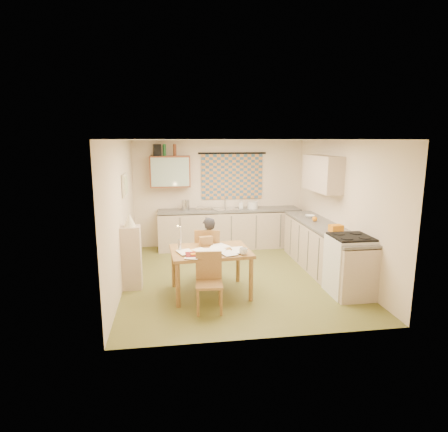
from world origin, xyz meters
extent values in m
cube|color=brown|center=(0.00, 0.00, -0.01)|extent=(4.00, 4.50, 0.02)
cube|color=white|center=(0.00, 0.00, 2.51)|extent=(4.00, 4.50, 0.02)
cube|color=beige|center=(0.00, 2.26, 1.25)|extent=(4.00, 0.02, 2.50)
cube|color=beige|center=(0.00, -2.26, 1.25)|extent=(4.00, 0.02, 2.50)
cube|color=beige|center=(-2.01, 0.00, 1.25)|extent=(0.02, 4.50, 2.50)
cube|color=beige|center=(2.01, 0.00, 1.25)|extent=(0.02, 4.50, 2.50)
cube|color=#385E80|center=(0.30, 2.22, 1.65)|extent=(1.45, 0.03, 1.05)
cylinder|color=black|center=(0.30, 2.20, 2.20)|extent=(1.60, 0.04, 0.04)
cube|color=brown|center=(-1.15, 2.08, 1.80)|extent=(0.90, 0.34, 0.70)
cube|color=#99B2A5|center=(-1.15, 1.91, 1.80)|extent=(0.84, 0.02, 0.64)
cube|color=tan|center=(1.83, 0.55, 1.85)|extent=(0.34, 1.30, 0.70)
cube|color=beige|center=(-1.97, 0.40, 1.70)|extent=(0.04, 0.50, 0.40)
cube|color=beige|center=(-1.95, 0.40, 1.70)|extent=(0.01, 0.42, 0.32)
cube|color=tan|center=(0.19, 1.95, 0.43)|extent=(3.30, 0.60, 0.86)
cube|color=#52504E|center=(0.19, 1.95, 0.90)|extent=(3.30, 0.62, 0.04)
cube|color=tan|center=(1.70, 0.01, 0.43)|extent=(0.60, 2.95, 0.86)
cube|color=#52504E|center=(1.70, 0.01, 0.90)|extent=(0.62, 2.95, 0.04)
cube|color=white|center=(1.70, -1.06, 0.48)|extent=(0.64, 0.64, 0.96)
cube|color=black|center=(1.70, -1.06, 0.97)|extent=(0.61, 0.61, 0.03)
cube|color=silver|center=(0.11, 1.95, 0.88)|extent=(0.65, 0.58, 0.10)
cylinder|color=silver|center=(0.12, 2.13, 1.06)|extent=(0.04, 0.04, 0.28)
cube|color=silver|center=(-0.40, 1.95, 0.95)|extent=(0.41, 0.37, 0.06)
cylinder|color=silver|center=(-0.82, 1.95, 1.04)|extent=(0.21, 0.21, 0.24)
cylinder|color=white|center=(0.75, 1.95, 1.00)|extent=(0.29, 0.29, 0.16)
imported|color=white|center=(0.48, 2.00, 1.02)|extent=(0.14, 0.14, 0.20)
imported|color=white|center=(1.70, 0.76, 0.94)|extent=(0.33, 0.33, 0.05)
cube|color=orange|center=(1.70, -0.48, 0.98)|extent=(0.24, 0.19, 0.12)
sphere|color=orange|center=(1.65, 0.37, 0.97)|extent=(0.10, 0.10, 0.10)
cube|color=black|center=(-1.42, 2.08, 2.28)|extent=(0.19, 0.22, 0.26)
cylinder|color=#195926|center=(-1.26, 2.08, 2.28)|extent=(0.08, 0.08, 0.26)
cylinder|color=brown|center=(-1.03, 2.08, 2.28)|extent=(0.09, 0.09, 0.26)
cube|color=brown|center=(-0.54, -0.71, 0.72)|extent=(1.32, 1.04, 0.05)
cube|color=brown|center=(-0.51, -0.09, 0.47)|extent=(0.52, 0.52, 0.04)
cube|color=brown|center=(-0.55, -0.29, 0.73)|extent=(0.44, 0.13, 0.48)
cube|color=brown|center=(-0.63, -1.36, 0.42)|extent=(0.42, 0.42, 0.04)
cube|color=brown|center=(-0.62, -1.19, 0.65)|extent=(0.39, 0.07, 0.43)
imported|color=black|center=(-0.52, -0.19, 0.59)|extent=(0.55, 0.46, 1.18)
cube|color=tan|center=(-1.84, -0.28, 0.54)|extent=(0.32, 0.30, 1.08)
cone|color=beige|center=(-1.84, -0.28, 1.19)|extent=(0.20, 0.20, 0.22)
cube|color=brown|center=(-0.59, -0.46, 0.83)|extent=(0.23, 0.14, 0.16)
imported|color=white|center=(-0.06, -1.04, 0.80)|extent=(0.17, 0.17, 0.10)
imported|color=maroon|center=(-0.96, -0.98, 0.76)|extent=(0.22, 0.28, 0.02)
imported|color=orange|center=(-0.94, -0.83, 0.76)|extent=(0.24, 0.29, 0.02)
cube|color=orange|center=(-0.81, -1.02, 0.77)|extent=(0.13, 0.10, 0.04)
cube|color=black|center=(-0.39, -1.00, 0.76)|extent=(0.14, 0.07, 0.02)
cylinder|color=silver|center=(-1.03, -0.68, 0.84)|extent=(0.06, 0.06, 0.18)
cylinder|color=white|center=(-1.02, -0.69, 1.04)|extent=(0.03, 0.03, 0.22)
sphere|color=#FFCC66|center=(-1.06, -0.71, 1.16)|extent=(0.02, 0.02, 0.02)
cube|color=white|center=(-0.34, -0.50, 0.75)|extent=(0.33, 0.36, 0.00)
cube|color=white|center=(-0.48, -0.80, 0.75)|extent=(0.32, 0.36, 0.00)
cube|color=white|center=(-0.66, -0.98, 0.75)|extent=(0.32, 0.36, 0.00)
cube|color=white|center=(-0.62, -0.96, 0.76)|extent=(0.30, 0.35, 0.00)
cube|color=white|center=(-0.62, -0.78, 0.76)|extent=(0.21, 0.30, 0.00)
cube|color=white|center=(-0.86, -0.84, 0.76)|extent=(0.33, 0.36, 0.00)
cube|color=white|center=(-0.44, -0.81, 0.76)|extent=(0.33, 0.36, 0.00)
cube|color=white|center=(-0.43, -0.63, 0.76)|extent=(0.29, 0.35, 0.00)
cube|color=white|center=(-0.84, -1.06, 0.76)|extent=(0.30, 0.35, 0.00)
cube|color=white|center=(-0.09, -0.80, 0.77)|extent=(0.25, 0.32, 0.00)
cube|color=white|center=(-0.29, -0.99, 0.77)|extent=(0.29, 0.35, 0.00)
cube|color=white|center=(-0.11, -0.89, 0.77)|extent=(0.27, 0.34, 0.00)
cube|color=white|center=(-0.95, -0.85, 0.77)|extent=(0.30, 0.35, 0.00)
cube|color=white|center=(-0.95, -0.83, 0.77)|extent=(0.28, 0.34, 0.00)
cube|color=white|center=(-0.69, -0.80, 0.77)|extent=(0.34, 0.36, 0.00)
camera|label=1|loc=(-1.16, -6.51, 2.48)|focal=30.00mm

